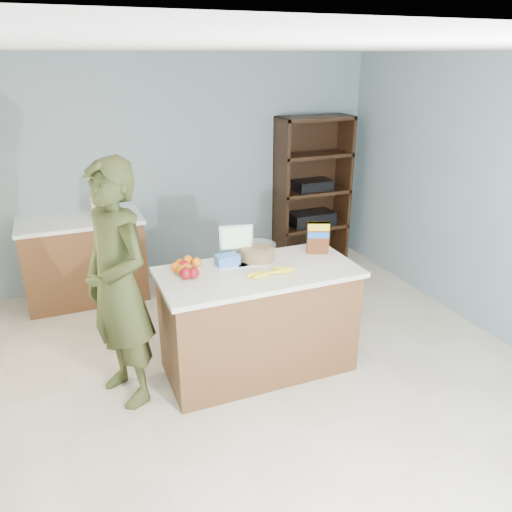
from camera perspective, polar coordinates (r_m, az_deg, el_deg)
name	(u,v)px	position (r m, az deg, el deg)	size (l,w,h in m)	color
floor	(273,387)	(4.12, 1.91, -14.76)	(4.50, 5.00, 0.02)	beige
walls	(276,184)	(3.40, 2.26, 8.18)	(4.52, 5.02, 2.51)	gray
counter_peninsula	(258,324)	(4.12, 0.27, -7.81)	(1.56, 0.76, 0.90)	brown
back_cabinet	(85,260)	(5.58, -18.94, -0.40)	(1.24, 0.62, 0.90)	brown
shelving_unit	(310,193)	(6.30, 6.22, 7.16)	(0.90, 0.40, 1.80)	black
person	(118,286)	(3.71, -15.49, -3.35)	(0.67, 0.44, 1.85)	#333818
knife_block	(98,208)	(5.35, -17.63, 5.29)	(0.12, 0.10, 0.31)	tan
envelopes	(243,265)	(3.99, -1.49, -1.03)	(0.37, 0.17, 0.00)	white
bananas	(272,272)	(3.81, 1.80, -1.88)	(0.42, 0.15, 0.04)	yellow
apples	(188,271)	(3.81, -7.81, -1.68)	(0.15, 0.24, 0.09)	maroon
oranges	(185,265)	(3.93, -8.15, -1.05)	(0.25, 0.25, 0.08)	#F05D0F
blue_carton	(227,260)	(4.00, -3.30, -0.42)	(0.18, 0.12, 0.08)	blue
salad_bowl	(257,253)	(4.09, 0.17, 0.39)	(0.30, 0.30, 0.13)	#267219
tv	(236,239)	(4.10, -2.30, 1.97)	(0.28, 0.12, 0.28)	silver
cereal_box	(318,236)	(4.21, 7.10, 2.33)	(0.19, 0.13, 0.27)	#592B14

